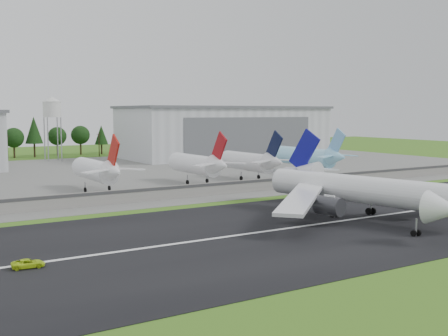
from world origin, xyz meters
TOP-DOWN VIEW (x-y plane):
  - ground at (0.00, 0.00)m, footprint 600.00×600.00m
  - runway at (0.00, 10.00)m, footprint 320.00×60.00m
  - runway_centerline at (0.00, 10.00)m, footprint 220.00×1.00m
  - apron at (0.00, 120.00)m, footprint 320.00×150.00m
  - blast_fence at (0.00, 54.99)m, footprint 240.00×0.61m
  - hangar_east at (75.00, 164.92)m, footprint 102.00×47.00m
  - water_tower at (-5.00, 185.00)m, footprint 8.40×8.40m
  - utility_poles at (0.00, 200.00)m, footprint 230.00×3.00m
  - treeline at (0.00, 215.00)m, footprint 320.00×16.00m
  - main_airliner at (12.16, 9.57)m, footprint 55.87×58.79m
  - ground_vehicle at (-55.97, 7.97)m, footprint 4.87×2.60m
  - parked_jet_red_a at (-21.38, 76.57)m, footprint 7.36×31.29m
  - parked_jet_red_b at (10.83, 76.58)m, footprint 7.36×31.29m
  - parked_jet_navy at (30.72, 76.58)m, footprint 7.36×31.29m
  - parked_jet_skyblue at (58.52, 81.61)m, footprint 7.36×37.29m

SIDE VIEW (x-z plane):
  - ground at x=0.00m, z-range 0.00..0.00m
  - utility_poles at x=0.00m, z-range -6.00..6.00m
  - treeline at x=0.00m, z-range -11.00..11.00m
  - runway at x=0.00m, z-range 0.00..0.10m
  - apron at x=0.00m, z-range 0.00..0.10m
  - runway_centerline at x=0.00m, z-range 0.10..0.12m
  - ground_vehicle at x=-55.97m, z-range 0.10..1.40m
  - blast_fence at x=0.00m, z-range 0.06..3.56m
  - main_airliner at x=12.16m, z-range -4.19..13.98m
  - parked_jet_red_a at x=-21.38m, z-range -2.14..14.60m
  - parked_jet_navy at x=30.72m, z-range -2.11..14.69m
  - parked_jet_red_b at x=10.83m, z-range -2.09..14.75m
  - parked_jet_skyblue at x=58.52m, z-range -2.05..15.00m
  - hangar_east at x=75.00m, z-range 0.03..25.23m
  - water_tower at x=-5.00m, z-range 9.85..39.25m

